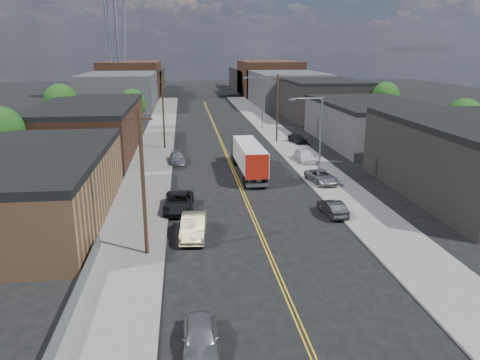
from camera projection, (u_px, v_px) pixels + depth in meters
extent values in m
plane|color=black|center=(216.00, 130.00, 80.29)|extent=(260.00, 260.00, 0.00)
cube|color=gold|center=(224.00, 148.00, 65.95)|extent=(0.32, 120.00, 0.01)
cube|color=slate|center=(155.00, 149.00, 64.84)|extent=(5.00, 140.00, 0.15)
cube|color=slate|center=(290.00, 145.00, 67.03)|extent=(5.00, 140.00, 0.15)
cube|color=brown|center=(28.00, 190.00, 37.39)|extent=(12.00, 22.00, 5.00)
cube|color=black|center=(24.00, 156.00, 36.64)|extent=(12.00, 22.00, 0.60)
cube|color=#4C2D1E|center=(89.00, 130.00, 62.11)|extent=(12.00, 26.00, 6.00)
cube|color=black|center=(87.00, 105.00, 61.22)|extent=(12.00, 26.00, 0.60)
cube|color=black|center=(480.00, 162.00, 43.72)|extent=(14.00, 22.00, 6.50)
cube|color=navy|center=(412.00, 160.00, 42.84)|extent=(0.30, 20.00, 0.80)
cube|color=#323134|center=(372.00, 124.00, 68.70)|extent=(14.00, 24.00, 5.50)
cube|color=black|center=(373.00, 103.00, 67.88)|extent=(14.00, 24.00, 0.60)
cube|color=black|center=(321.00, 100.00, 93.35)|extent=(14.00, 22.00, 7.00)
cube|color=black|center=(322.00, 81.00, 92.33)|extent=(14.00, 22.00, 0.60)
cube|color=#323134|center=(121.00, 90.00, 110.36)|extent=(16.00, 30.00, 8.00)
cube|color=#323134|center=(287.00, 89.00, 114.97)|extent=(16.00, 30.00, 8.00)
cube|color=#4C2D1E|center=(131.00, 79.00, 133.99)|extent=(16.00, 26.00, 10.00)
cube|color=#4C2D1E|center=(269.00, 78.00, 138.60)|extent=(16.00, 26.00, 10.00)
cube|color=black|center=(138.00, 80.00, 153.51)|extent=(16.00, 40.00, 7.00)
cube|color=black|center=(258.00, 79.00, 158.12)|extent=(16.00, 40.00, 7.00)
cylinder|color=gray|center=(117.00, 43.00, 121.50)|extent=(0.80, 0.80, 30.00)
cylinder|color=gray|center=(109.00, 43.00, 119.61)|extent=(1.94, 1.94, 29.98)
cylinder|color=gray|center=(123.00, 43.00, 120.02)|extent=(1.94, 1.94, 29.98)
cylinder|color=gray|center=(111.00, 43.00, 122.98)|extent=(1.94, 1.94, 29.98)
cylinder|color=gray|center=(125.00, 43.00, 123.38)|extent=(1.94, 1.94, 29.98)
cylinder|color=gray|center=(320.00, 142.00, 46.54)|extent=(0.18, 0.18, 9.00)
cylinder|color=gray|center=(307.00, 98.00, 45.21)|extent=(3.00, 0.12, 0.12)
cube|color=gray|center=(292.00, 100.00, 45.06)|extent=(0.60, 0.25, 0.18)
cylinder|color=gray|center=(262.00, 103.00, 80.00)|extent=(0.18, 0.18, 9.00)
cylinder|color=gray|center=(254.00, 77.00, 78.66)|extent=(3.00, 0.12, 0.12)
cube|color=gray|center=(245.00, 78.00, 78.52)|extent=(0.60, 0.25, 0.18)
cylinder|color=black|center=(143.00, 184.00, 30.20)|extent=(0.26, 0.26, 10.00)
cube|color=black|center=(139.00, 119.00, 29.07)|extent=(1.60, 0.12, 0.12)
cylinder|color=black|center=(163.00, 113.00, 63.66)|extent=(0.26, 0.26, 10.00)
cube|color=black|center=(162.00, 82.00, 62.52)|extent=(1.60, 0.12, 0.12)
cylinder|color=black|center=(277.00, 109.00, 68.42)|extent=(0.26, 0.26, 10.00)
cube|color=black|center=(278.00, 79.00, 67.28)|extent=(1.60, 0.12, 0.12)
cube|color=slate|center=(75.00, 299.00, 24.80)|extent=(0.02, 16.00, 1.20)
cube|color=slate|center=(74.00, 289.00, 24.63)|extent=(0.05, 16.00, 0.05)
cylinder|color=black|center=(5.00, 162.00, 48.27)|extent=(0.36, 0.36, 4.25)
sphere|color=#13360E|center=(0.00, 130.00, 47.36)|extent=(4.76, 4.76, 4.76)
sphere|color=#13360E|center=(8.00, 137.00, 47.94)|extent=(3.74, 3.74, 3.74)
cylinder|color=black|center=(63.00, 124.00, 72.14)|extent=(0.36, 0.36, 4.50)
sphere|color=#13360E|center=(61.00, 100.00, 71.17)|extent=(5.04, 5.04, 5.04)
sphere|color=#13360E|center=(66.00, 106.00, 71.77)|extent=(3.96, 3.96, 3.96)
sphere|color=#13360E|center=(57.00, 105.00, 70.90)|extent=(3.60, 3.60, 3.60)
cylinder|color=black|center=(134.00, 119.00, 80.08)|extent=(0.36, 0.36, 3.75)
sphere|color=#13360E|center=(133.00, 101.00, 79.27)|extent=(4.20, 4.20, 4.20)
sphere|color=#13360E|center=(137.00, 105.00, 79.83)|extent=(3.30, 3.30, 3.30)
sphere|color=#13360E|center=(129.00, 105.00, 78.98)|extent=(3.00, 3.00, 3.00)
cylinder|color=black|center=(461.00, 141.00, 60.27)|extent=(0.36, 0.36, 4.00)
sphere|color=#13360E|center=(464.00, 116.00, 59.41)|extent=(4.48, 4.48, 4.48)
sphere|color=#13360E|center=(466.00, 122.00, 59.98)|extent=(3.52, 3.52, 3.52)
sphere|color=#13360E|center=(462.00, 121.00, 59.12)|extent=(3.20, 3.20, 3.20)
cylinder|color=black|center=(384.00, 115.00, 83.18)|extent=(0.36, 0.36, 4.25)
sphere|color=#13360E|center=(386.00, 95.00, 82.26)|extent=(4.76, 4.76, 4.76)
sphere|color=#13360E|center=(388.00, 100.00, 82.84)|extent=(3.74, 3.74, 3.74)
sphere|color=#13360E|center=(384.00, 99.00, 81.98)|extent=(3.40, 3.40, 3.40)
cube|color=silver|center=(250.00, 155.00, 50.62)|extent=(2.50, 10.68, 2.48)
cube|color=#98170B|center=(257.00, 167.00, 45.53)|extent=(2.33, 0.16, 2.50)
cube|color=gray|center=(257.00, 185.00, 46.02)|extent=(2.20, 0.64, 0.25)
cube|color=black|center=(242.00, 151.00, 57.14)|extent=(2.27, 2.88, 2.75)
cylinder|color=black|center=(255.00, 182.00, 47.37)|extent=(2.32, 0.93, 0.89)
cylinder|color=black|center=(242.00, 158.00, 57.39)|extent=(2.23, 0.93, 0.89)
imported|color=gray|center=(200.00, 336.00, 21.43)|extent=(1.73, 4.12, 1.39)
imported|color=#8E865D|center=(193.00, 226.00, 34.37)|extent=(2.16, 5.13, 1.65)
imported|color=black|center=(179.00, 202.00, 40.06)|extent=(2.71, 5.48, 1.49)
imported|color=#95989A|center=(177.00, 158.00, 56.78)|extent=(2.02, 4.46, 1.27)
imported|color=black|center=(332.00, 208.00, 38.89)|extent=(1.71, 4.06, 1.31)
imported|color=#929597|center=(322.00, 177.00, 47.87)|extent=(2.94, 4.95, 1.29)
imported|color=silver|center=(305.00, 156.00, 57.20)|extent=(2.08, 4.72, 1.35)
imported|color=black|center=(297.00, 138.00, 68.50)|extent=(2.42, 4.18, 1.34)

